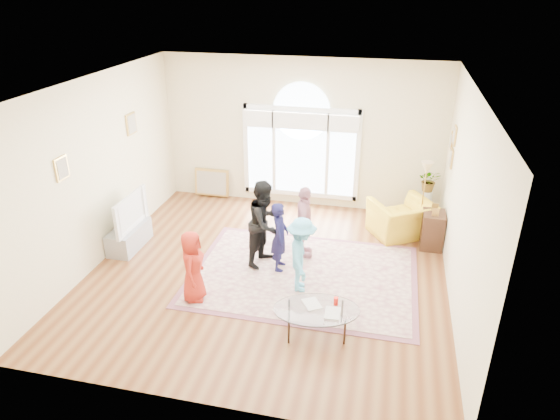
% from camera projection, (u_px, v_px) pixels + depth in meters
% --- Properties ---
extents(ground, '(6.00, 6.00, 0.00)m').
position_uv_depth(ground, '(267.00, 273.00, 8.62)').
color(ground, brown).
rests_on(ground, ground).
extents(room_shell, '(6.00, 6.00, 6.00)m').
position_uv_depth(room_shell, '(300.00, 138.00, 10.44)').
color(room_shell, beige).
rests_on(room_shell, ground).
extents(area_rug, '(3.60, 2.60, 0.02)m').
position_uv_depth(area_rug, '(303.00, 275.00, 8.53)').
color(area_rug, beige).
rests_on(area_rug, ground).
extents(rug_border, '(3.80, 2.80, 0.01)m').
position_uv_depth(rug_border, '(303.00, 275.00, 8.53)').
color(rug_border, '#814958').
rests_on(rug_border, ground).
extents(tv_console, '(0.45, 1.00, 0.42)m').
position_uv_depth(tv_console, '(129.00, 237.00, 9.35)').
color(tv_console, '#94969C').
rests_on(tv_console, ground).
extents(television, '(0.17, 1.13, 0.65)m').
position_uv_depth(television, '(126.00, 211.00, 9.12)').
color(television, black).
rests_on(television, tv_console).
extents(coffee_table, '(1.34, 1.00, 0.54)m').
position_uv_depth(coffee_table, '(317.00, 310.00, 7.00)').
color(coffee_table, silver).
rests_on(coffee_table, ground).
extents(armchair, '(1.44, 1.40, 0.71)m').
position_uv_depth(armchair, '(401.00, 219.00, 9.72)').
color(armchair, yellow).
rests_on(armchair, ground).
extents(side_cabinet, '(0.40, 0.50, 0.70)m').
position_uv_depth(side_cabinet, '(432.00, 230.00, 9.30)').
color(side_cabinet, black).
rests_on(side_cabinet, ground).
extents(floor_lamp, '(0.31, 0.31, 1.51)m').
position_uv_depth(floor_lamp, '(426.00, 173.00, 9.37)').
color(floor_lamp, black).
rests_on(floor_lamp, ground).
extents(plant_pedestal, '(0.20, 0.20, 0.70)m').
position_uv_depth(plant_pedestal, '(426.00, 207.00, 10.23)').
color(plant_pedestal, white).
rests_on(plant_pedestal, ground).
extents(potted_plant, '(0.43, 0.37, 0.46)m').
position_uv_depth(potted_plant, '(430.00, 180.00, 9.99)').
color(potted_plant, '#33722D').
rests_on(potted_plant, plant_pedestal).
extents(leaning_picture, '(0.80, 0.14, 0.62)m').
position_uv_depth(leaning_picture, '(213.00, 196.00, 11.59)').
color(leaning_picture, tan).
rests_on(leaning_picture, ground).
extents(child_red, '(0.45, 0.62, 1.17)m').
position_uv_depth(child_red, '(193.00, 266.00, 7.66)').
color(child_red, '#AE2619').
rests_on(child_red, area_rug).
extents(child_navy, '(0.33, 0.47, 1.23)m').
position_uv_depth(child_navy, '(280.00, 236.00, 8.47)').
color(child_navy, '#14133C').
rests_on(child_navy, area_rug).
extents(child_black, '(0.79, 0.90, 1.54)m').
position_uv_depth(child_black, '(265.00, 223.00, 8.59)').
color(child_black, black).
rests_on(child_black, area_rug).
extents(child_pink, '(0.45, 0.82, 1.33)m').
position_uv_depth(child_pink, '(304.00, 222.00, 8.85)').
color(child_pink, '#CB8999').
rests_on(child_pink, area_rug).
extents(child_blue, '(0.63, 0.89, 1.26)m').
position_uv_depth(child_blue, '(301.00, 255.00, 7.88)').
color(child_blue, '#58B6E0').
rests_on(child_blue, area_rug).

